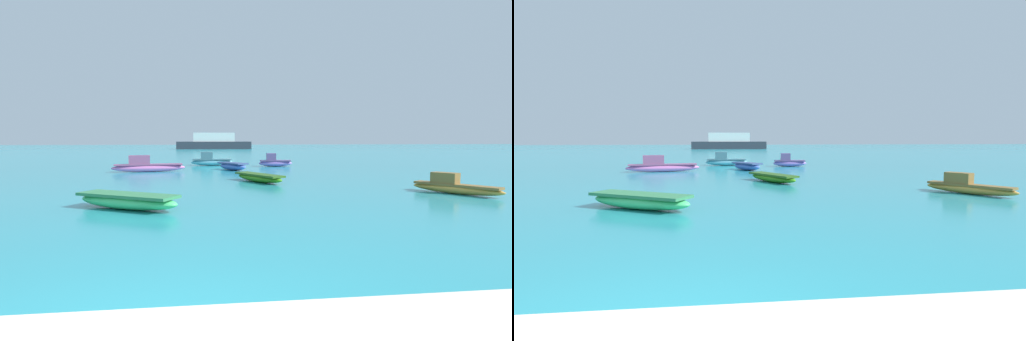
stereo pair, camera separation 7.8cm
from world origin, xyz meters
TOP-DOWN VIEW (x-y plane):
  - moored_boat_0 at (-1.51, 7.83)m, footprint 3.15×2.32m
  - moored_boat_1 at (2.93, 14.05)m, footprint 2.09×3.06m
  - moored_boat_2 at (5.29, 23.57)m, footprint 2.32×0.94m
  - moored_boat_3 at (2.24, 20.75)m, footprint 1.93×2.41m
  - moored_boat_4 at (-2.70, 20.11)m, footprint 4.14×1.13m
  - moored_boat_5 at (1.01, 25.04)m, footprint 2.94×0.75m
  - moored_boat_6 at (9.11, 9.52)m, footprint 2.06×2.91m
  - distant_ferry at (2.26, 69.59)m, footprint 13.32×2.93m

SIDE VIEW (x-z plane):
  - moored_boat_1 at x=2.93m, z-range 0.02..0.38m
  - moored_boat_0 at x=-1.51m, z-range 0.02..0.44m
  - moored_boat_3 at x=2.24m, z-range 0.03..0.48m
  - moored_boat_6 at x=9.11m, z-range -0.10..0.61m
  - moored_boat_2 at x=5.29m, z-range -0.13..0.76m
  - moored_boat_4 at x=-2.70m, z-range -0.14..0.81m
  - moored_boat_5 at x=1.01m, z-range -0.14..0.81m
  - distant_ferry at x=2.26m, z-range -0.27..2.66m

